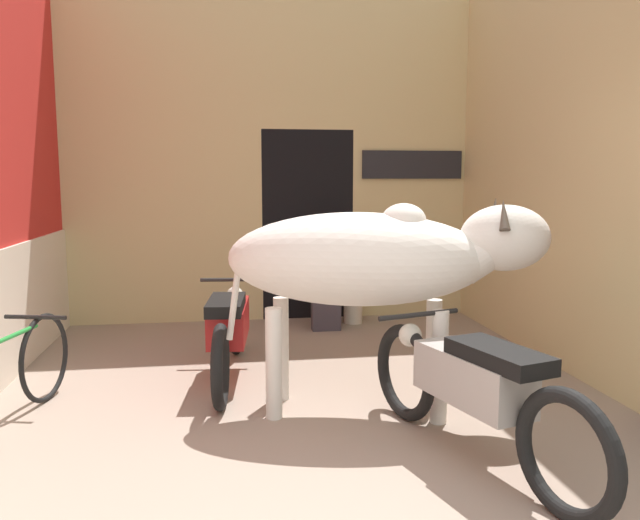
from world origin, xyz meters
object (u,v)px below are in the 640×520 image
motorcycle_far (229,327)px  bicycle (5,378)px  shopkeeper_seated (324,270)px  cow (377,260)px  plastic_stool (353,304)px  motorcycle_near (472,387)px

motorcycle_far → bicycle: motorcycle_far is taller
motorcycle_far → shopkeeper_seated: shopkeeper_seated is taller
cow → motorcycle_far: cow is taller
plastic_stool → bicycle: bearing=-137.8°
motorcycle_far → plastic_stool: 2.22m
cow → plastic_stool: size_ratio=5.53×
motorcycle_near → shopkeeper_seated: bearing=95.4°
cow → bicycle: 2.51m
shopkeeper_seated → motorcycle_far: bearing=-123.1°
motorcycle_near → bicycle: size_ratio=1.23×
motorcycle_near → shopkeeper_seated: shopkeeper_seated is taller
motorcycle_near → motorcycle_far: 2.17m
motorcycle_near → bicycle: 2.90m
shopkeeper_seated → plastic_stool: shopkeeper_seated is taller
cow → shopkeeper_seated: 2.49m
motorcycle_near → plastic_stool: size_ratio=4.90×
cow → bicycle: cow is taller
motorcycle_near → plastic_stool: 3.45m
cow → shopkeeper_seated: cow is taller
plastic_stool → shopkeeper_seated: bearing=-155.5°
bicycle → plastic_stool: bicycle is taller
shopkeeper_seated → bicycle: bearing=-135.8°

